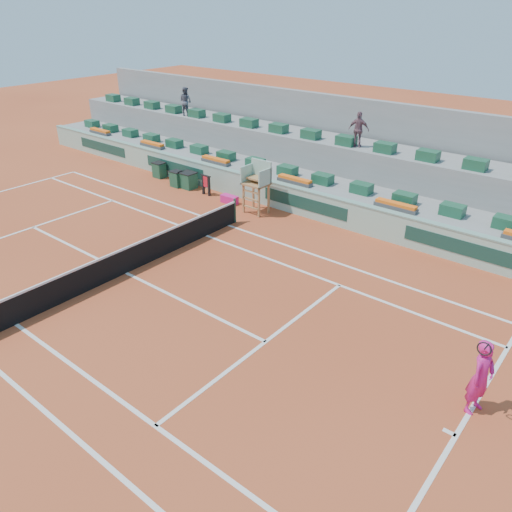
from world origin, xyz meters
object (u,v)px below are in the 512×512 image
at_px(drink_cooler_a, 188,180).
at_px(player_bag, 229,199).
at_px(tennis_player, 481,377).
at_px(umpire_chair, 257,180).

bearing_deg(drink_cooler_a, player_bag, -4.94).
bearing_deg(player_bag, tennis_player, -25.22).
distance_m(player_bag, umpire_chair, 2.21).
height_order(player_bag, drink_cooler_a, drink_cooler_a).
bearing_deg(tennis_player, drink_cooler_a, 158.22).
relative_size(player_bag, drink_cooler_a, 1.03).
height_order(drink_cooler_a, tennis_player, tennis_player).
distance_m(player_bag, drink_cooler_a, 3.14).
bearing_deg(player_bag, drink_cooler_a, 175.06).
bearing_deg(player_bag, umpire_chair, -0.31).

